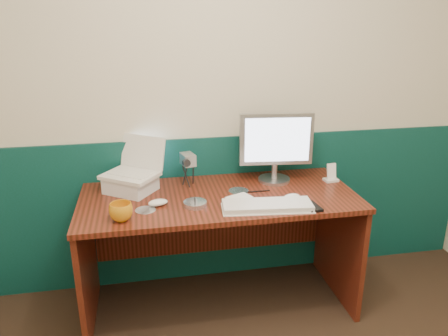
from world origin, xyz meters
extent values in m
cube|color=beige|center=(0.00, 1.75, 1.25)|extent=(3.50, 0.04, 2.50)
cube|color=#08362B|center=(0.00, 1.74, 0.50)|extent=(3.48, 0.02, 1.00)
cube|color=#351509|center=(-0.11, 1.38, 0.38)|extent=(1.60, 0.70, 0.75)
cube|color=silver|center=(-0.61, 1.54, 0.79)|extent=(0.34, 0.33, 0.09)
cube|color=silver|center=(0.12, 1.15, 0.76)|extent=(0.50, 0.21, 0.03)
ellipsoid|color=white|center=(0.29, 1.24, 0.77)|extent=(0.11, 0.08, 0.03)
ellipsoid|color=silver|center=(-0.46, 1.30, 0.77)|extent=(0.12, 0.08, 0.04)
imported|color=orange|center=(-0.66, 1.15, 0.80)|extent=(0.16, 0.16, 0.09)
cylinder|color=silver|center=(-0.26, 1.26, 0.76)|extent=(0.13, 0.13, 0.03)
cylinder|color=#B2B8C2|center=(-0.53, 1.25, 0.75)|extent=(0.11, 0.11, 0.00)
cylinder|color=silver|center=(0.02, 1.43, 0.75)|extent=(0.12, 0.12, 0.00)
cylinder|color=black|center=(0.13, 1.39, 0.75)|extent=(0.13, 0.01, 0.01)
cube|color=white|center=(0.00, 1.33, 0.75)|extent=(0.16, 0.14, 0.00)
cube|color=white|center=(0.63, 1.48, 0.76)|extent=(0.09, 0.07, 0.02)
cube|color=white|center=(0.63, 1.48, 0.82)|extent=(0.06, 0.04, 0.10)
cube|color=black|center=(0.36, 1.11, 0.76)|extent=(0.09, 0.14, 0.01)
camera|label=1|loc=(-0.52, -0.93, 1.74)|focal=35.00mm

